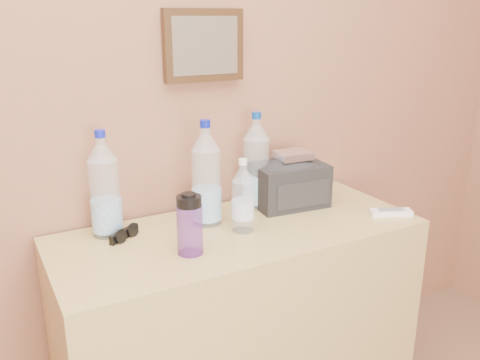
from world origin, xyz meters
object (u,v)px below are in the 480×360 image
at_px(toiletry_bag, 289,182).
at_px(pet_large_c, 256,166).
at_px(dresser, 239,328).
at_px(nalgene_bottle, 190,224).
at_px(pet_large_b, 206,179).
at_px(sunglasses, 124,234).
at_px(pet_small, 243,200).
at_px(pet_large_a, 105,190).
at_px(foil_packet, 293,155).
at_px(ac_remote, 391,212).

bearing_deg(toiletry_bag, pet_large_c, 162.50).
relative_size(dresser, nalgene_bottle, 6.49).
height_order(pet_large_b, nalgene_bottle, pet_large_b).
bearing_deg(sunglasses, pet_small, -51.74).
relative_size(pet_large_a, pet_small, 1.41).
height_order(pet_large_a, pet_small, pet_large_a).
bearing_deg(pet_large_b, dresser, -55.34).
distance_m(pet_large_a, nalgene_bottle, 0.33).
xyz_separation_m(pet_large_c, toiletry_bag, (0.12, -0.05, -0.07)).
relative_size(pet_large_c, pet_small, 1.44).
bearing_deg(sunglasses, pet_large_a, 88.01).
xyz_separation_m(dresser, toiletry_bag, (0.28, 0.12, 0.49)).
bearing_deg(toiletry_bag, nalgene_bottle, -151.82).
bearing_deg(toiletry_bag, sunglasses, -173.85).
bearing_deg(pet_large_a, pet_large_b, -11.68).
distance_m(nalgene_bottle, foil_packet, 0.57).
distance_m(pet_large_a, pet_large_b, 0.34).
height_order(nalgene_bottle, sunglasses, nalgene_bottle).
relative_size(ac_remote, toiletry_bag, 0.56).
xyz_separation_m(pet_large_b, ac_remote, (0.63, -0.26, -0.15)).
height_order(pet_large_b, ac_remote, pet_large_b).
xyz_separation_m(pet_small, sunglasses, (-0.38, 0.13, -0.10)).
distance_m(dresser, nalgene_bottle, 0.55).
height_order(pet_large_c, pet_small, pet_large_c).
xyz_separation_m(pet_large_b, nalgene_bottle, (-0.15, -0.20, -0.07)).
height_order(pet_small, ac_remote, pet_small).
bearing_deg(ac_remote, dresser, -169.96).
distance_m(dresser, foil_packet, 0.68).
bearing_deg(foil_packet, ac_remote, -46.41).
distance_m(pet_large_a, sunglasses, 0.16).
bearing_deg(dresser, foil_packet, 21.86).
bearing_deg(pet_large_b, pet_small, -57.09).
xyz_separation_m(pet_small, ac_remote, (0.55, -0.14, -0.10)).
relative_size(pet_large_a, pet_large_b, 0.97).
bearing_deg(nalgene_bottle, ac_remote, -4.74).
relative_size(dresser, toiletry_bag, 4.65).
relative_size(ac_remote, foil_packet, 1.18).
bearing_deg(pet_large_a, ac_remote, -18.88).
bearing_deg(ac_remote, pet_small, -168.61).
height_order(pet_small, toiletry_bag, pet_small).
height_order(sunglasses, foil_packet, foil_packet).
bearing_deg(pet_large_a, dresser, -23.17).
bearing_deg(pet_large_b, pet_large_a, 168.32).
relative_size(pet_small, foil_packet, 1.98).
distance_m(nalgene_bottle, ac_remote, 0.79).
bearing_deg(ac_remote, pet_large_c, 165.50).
xyz_separation_m(pet_small, nalgene_bottle, (-0.23, -0.07, -0.02)).
height_order(pet_large_a, nalgene_bottle, pet_large_a).
bearing_deg(pet_small, pet_large_c, 49.42).
height_order(pet_large_c, toiletry_bag, pet_large_c).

